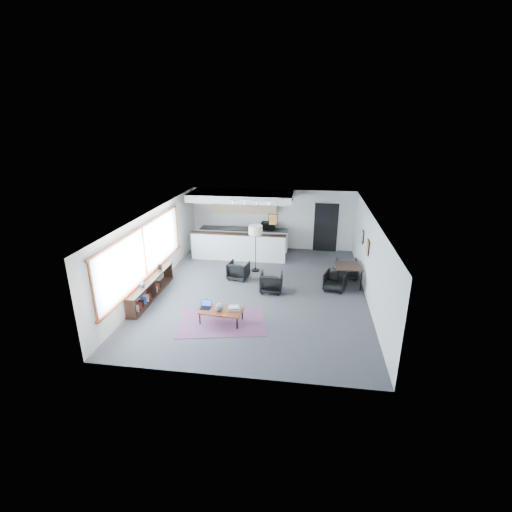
# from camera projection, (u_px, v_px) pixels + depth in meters

# --- Properties ---
(room) EXTENTS (7.02, 9.02, 2.62)m
(room) POSITION_uv_depth(u_px,v_px,m) (258.00, 254.00, 11.94)
(room) COLOR #464649
(room) RESTS_ON ground
(window) EXTENTS (0.10, 5.95, 1.66)m
(window) POSITION_uv_depth(u_px,v_px,m) (144.00, 253.00, 11.52)
(window) COLOR #8CBFFF
(window) RESTS_ON room
(console) EXTENTS (0.35, 3.00, 0.80)m
(console) POSITION_uv_depth(u_px,v_px,m) (151.00, 288.00, 11.74)
(console) COLOR black
(console) RESTS_ON floor
(kitchenette) EXTENTS (4.20, 1.96, 2.60)m
(kitchenette) POSITION_uv_depth(u_px,v_px,m) (242.00, 221.00, 15.52)
(kitchenette) COLOR white
(kitchenette) RESTS_ON floor
(doorway) EXTENTS (1.10, 0.12, 2.15)m
(doorway) POSITION_uv_depth(u_px,v_px,m) (326.00, 227.00, 15.82)
(doorway) COLOR black
(doorway) RESTS_ON room
(track_light) EXTENTS (1.60, 0.07, 0.15)m
(track_light) POSITION_uv_depth(u_px,v_px,m) (251.00, 202.00, 13.64)
(track_light) COLOR silver
(track_light) RESTS_ON room
(wall_art_lower) EXTENTS (0.03, 0.38, 0.48)m
(wall_art_lower) POSITION_uv_depth(u_px,v_px,m) (368.00, 247.00, 11.76)
(wall_art_lower) COLOR black
(wall_art_lower) RESTS_ON room
(wall_art_upper) EXTENTS (0.03, 0.34, 0.44)m
(wall_art_upper) POSITION_uv_depth(u_px,v_px,m) (363.00, 237.00, 12.99)
(wall_art_upper) COLOR black
(wall_art_upper) RESTS_ON room
(kilim_rug) EXTENTS (2.67, 2.08, 0.01)m
(kilim_rug) POSITION_uv_depth(u_px,v_px,m) (222.00, 322.00, 10.42)
(kilim_rug) COLOR #693956
(kilim_rug) RESTS_ON floor
(coffee_table) EXTENTS (1.21, 0.73, 0.38)m
(coffee_table) POSITION_uv_depth(u_px,v_px,m) (221.00, 311.00, 10.30)
(coffee_table) COLOR brown
(coffee_table) RESTS_ON floor
(laptop) EXTENTS (0.30, 0.25, 0.21)m
(laptop) POSITION_uv_depth(u_px,v_px,m) (206.00, 305.00, 10.43)
(laptop) COLOR black
(laptop) RESTS_ON coffee_table
(ceramic_pot) EXTENTS (0.23, 0.23, 0.23)m
(ceramic_pot) POSITION_uv_depth(u_px,v_px,m) (219.00, 307.00, 10.22)
(ceramic_pot) COLOR gray
(ceramic_pot) RESTS_ON coffee_table
(book_stack) EXTENTS (0.37, 0.32, 0.10)m
(book_stack) POSITION_uv_depth(u_px,v_px,m) (234.00, 308.00, 10.31)
(book_stack) COLOR silver
(book_stack) RESTS_ON coffee_table
(coaster) EXTENTS (0.13, 0.13, 0.01)m
(coaster) POSITION_uv_depth(u_px,v_px,m) (224.00, 315.00, 10.04)
(coaster) COLOR #E5590C
(coaster) RESTS_ON coffee_table
(armchair_left) EXTENTS (0.77, 0.73, 0.70)m
(armchair_left) POSITION_uv_depth(u_px,v_px,m) (238.00, 270.00, 13.18)
(armchair_left) COLOR black
(armchair_left) RESTS_ON floor
(armchair_right) EXTENTS (0.70, 0.66, 0.72)m
(armchair_right) POSITION_uv_depth(u_px,v_px,m) (271.00, 281.00, 12.18)
(armchair_right) COLOR black
(armchair_right) RESTS_ON floor
(floor_lamp) EXTENTS (0.53, 0.53, 1.76)m
(floor_lamp) POSITION_uv_depth(u_px,v_px,m) (255.00, 232.00, 13.49)
(floor_lamp) COLOR black
(floor_lamp) RESTS_ON floor
(dining_table) EXTENTS (0.96, 0.96, 0.74)m
(dining_table) POSITION_uv_depth(u_px,v_px,m) (348.00, 267.00, 12.51)
(dining_table) COLOR black
(dining_table) RESTS_ON floor
(dining_chair_near) EXTENTS (0.71, 0.68, 0.60)m
(dining_chair_near) POSITION_uv_depth(u_px,v_px,m) (335.00, 281.00, 12.32)
(dining_chair_near) COLOR black
(dining_chair_near) RESTS_ON floor
(dining_chair_far) EXTENTS (0.63, 0.59, 0.63)m
(dining_chair_far) POSITION_uv_depth(u_px,v_px,m) (347.00, 269.00, 13.28)
(dining_chair_far) COLOR black
(dining_chair_far) RESTS_ON floor
(microwave) EXTENTS (0.59, 0.34, 0.39)m
(microwave) POSITION_uv_depth(u_px,v_px,m) (268.00, 225.00, 15.88)
(microwave) COLOR black
(microwave) RESTS_ON kitchenette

